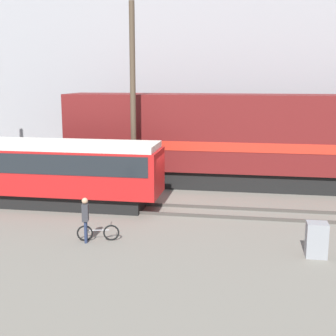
{
  "coord_description": "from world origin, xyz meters",
  "views": [
    {
      "loc": [
        4.25,
        -20.73,
        5.98
      ],
      "look_at": [
        0.56,
        0.49,
        1.8
      ],
      "focal_mm": 50.0,
      "sensor_mm": 36.0,
      "label": 1
    }
  ],
  "objects_px": {
    "person": "(85,215)",
    "signal_box": "(317,240)",
    "utility_pole_center": "(133,101)",
    "freight_locomotive": "(257,140)",
    "bicycle": "(98,233)",
    "streetcar": "(26,168)"
  },
  "relations": [
    {
      "from": "utility_pole_center",
      "to": "signal_box",
      "type": "distance_m",
      "value": 11.69
    },
    {
      "from": "bicycle",
      "to": "signal_box",
      "type": "xyz_separation_m",
      "value": [
        7.77,
        -0.24,
        0.29
      ]
    },
    {
      "from": "person",
      "to": "utility_pole_center",
      "type": "distance_m",
      "value": 8.19
    },
    {
      "from": "utility_pole_center",
      "to": "freight_locomotive",
      "type": "bearing_deg",
      "value": 23.58
    },
    {
      "from": "person",
      "to": "utility_pole_center",
      "type": "relative_size",
      "value": 0.18
    },
    {
      "from": "freight_locomotive",
      "to": "person",
      "type": "xyz_separation_m",
      "value": [
        -6.21,
        -9.97,
        -1.63
      ]
    },
    {
      "from": "person",
      "to": "utility_pole_center",
      "type": "height_order",
      "value": "utility_pole_center"
    },
    {
      "from": "signal_box",
      "to": "streetcar",
      "type": "bearing_deg",
      "value": 160.21
    },
    {
      "from": "person",
      "to": "signal_box",
      "type": "bearing_deg",
      "value": -0.0
    },
    {
      "from": "signal_box",
      "to": "utility_pole_center",
      "type": "bearing_deg",
      "value": 138.22
    },
    {
      "from": "person",
      "to": "utility_pole_center",
      "type": "xyz_separation_m",
      "value": [
        0.02,
        7.27,
        3.78
      ]
    },
    {
      "from": "streetcar",
      "to": "signal_box",
      "type": "relative_size",
      "value": 10.71
    },
    {
      "from": "utility_pole_center",
      "to": "signal_box",
      "type": "relative_size",
      "value": 8.01
    },
    {
      "from": "freight_locomotive",
      "to": "utility_pole_center",
      "type": "relative_size",
      "value": 2.16
    },
    {
      "from": "freight_locomotive",
      "to": "utility_pole_center",
      "type": "xyz_separation_m",
      "value": [
        -6.19,
        -2.7,
        2.15
      ]
    },
    {
      "from": "bicycle",
      "to": "utility_pole_center",
      "type": "xyz_separation_m",
      "value": [
        -0.36,
        7.03,
        4.5
      ]
    },
    {
      "from": "freight_locomotive",
      "to": "streetcar",
      "type": "relative_size",
      "value": 1.61
    },
    {
      "from": "bicycle",
      "to": "utility_pole_center",
      "type": "distance_m",
      "value": 8.35
    },
    {
      "from": "streetcar",
      "to": "bicycle",
      "type": "distance_m",
      "value": 6.71
    },
    {
      "from": "freight_locomotive",
      "to": "bicycle",
      "type": "distance_m",
      "value": 11.58
    },
    {
      "from": "person",
      "to": "freight_locomotive",
      "type": "bearing_deg",
      "value": 58.06
    },
    {
      "from": "freight_locomotive",
      "to": "streetcar",
      "type": "height_order",
      "value": "freight_locomotive"
    }
  ]
}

